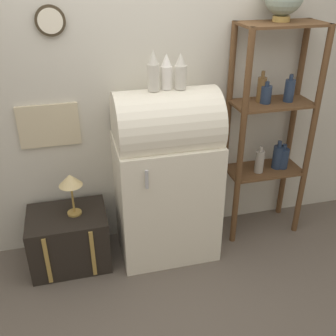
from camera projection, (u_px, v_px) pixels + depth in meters
ground_plane at (174, 267)px, 3.20m from camera, size 12.00×12.00×0.00m
wall_back at (156, 85)px, 3.05m from camera, size 7.00×0.09×2.70m
refrigerator at (166, 175)px, 3.09m from camera, size 0.78×0.60×1.41m
suitcase_trunk at (69, 238)px, 3.16m from camera, size 0.61×0.47×0.46m
shelf_unit at (271, 125)px, 3.22m from camera, size 0.66×0.35×1.81m
vase_left at (153, 72)px, 2.67m from camera, size 0.08×0.08×0.28m
vase_center at (166, 73)px, 2.72m from camera, size 0.08×0.08×0.25m
vase_right at (180, 72)px, 2.72m from camera, size 0.09×0.09×0.25m
desk_lamp at (70, 182)px, 2.93m from camera, size 0.18×0.18×0.35m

